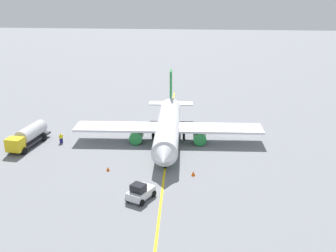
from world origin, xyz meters
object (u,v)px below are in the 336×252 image
object	(u,v)px
refueling_worker	(61,138)
safety_cone_nose	(108,169)
airplane	(168,127)
safety_cone_wingtip	(193,173)
fuel_tanker	(28,136)
pushback_tug	(140,192)

from	to	relation	value
refueling_worker	safety_cone_nose	distance (m)	14.29
airplane	safety_cone_nose	world-z (taller)	airplane
safety_cone_nose	safety_cone_wingtip	bearing A→B (deg)	88.07
airplane	safety_cone_wingtip	xyz separation A→B (m)	(12.48, 4.68, -2.34)
airplane	safety_cone_wingtip	bearing A→B (deg)	20.55
airplane	fuel_tanker	bearing A→B (deg)	-80.26
airplane	safety_cone_nose	bearing A→B (deg)	-31.08
pushback_tug	refueling_worker	world-z (taller)	pushback_tug
safety_cone_wingtip	refueling_worker	bearing A→B (deg)	-115.01
airplane	refueling_worker	world-z (taller)	airplane
fuel_tanker	safety_cone_nose	size ratio (longest dim) A/B	17.17
pushback_tug	safety_cone_wingtip	world-z (taller)	pushback_tug
airplane	safety_cone_nose	size ratio (longest dim) A/B	52.99
refueling_worker	fuel_tanker	bearing A→B (deg)	-70.45
refueling_worker	pushback_tug	bearing A→B (deg)	42.26
fuel_tanker	refueling_worker	distance (m)	5.16
fuel_tanker	refueling_worker	bearing A→B (deg)	109.55
fuel_tanker	pushback_tug	distance (m)	26.33
fuel_tanker	pushback_tug	world-z (taller)	fuel_tanker
refueling_worker	safety_cone_wingtip	world-z (taller)	refueling_worker
fuel_tanker	safety_cone_wingtip	world-z (taller)	fuel_tanker
safety_cone_nose	fuel_tanker	bearing A→B (deg)	-118.78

